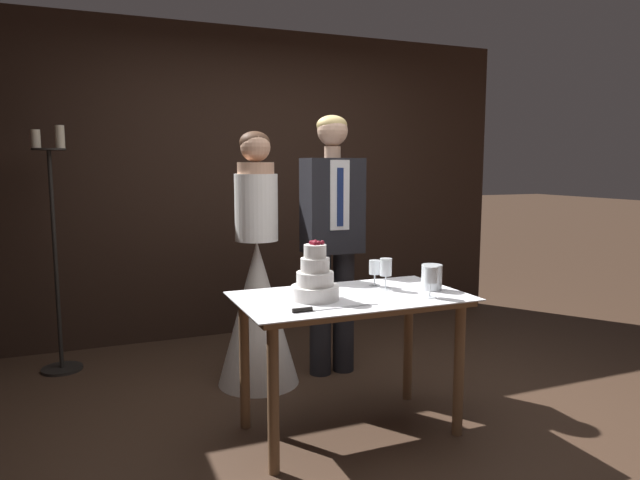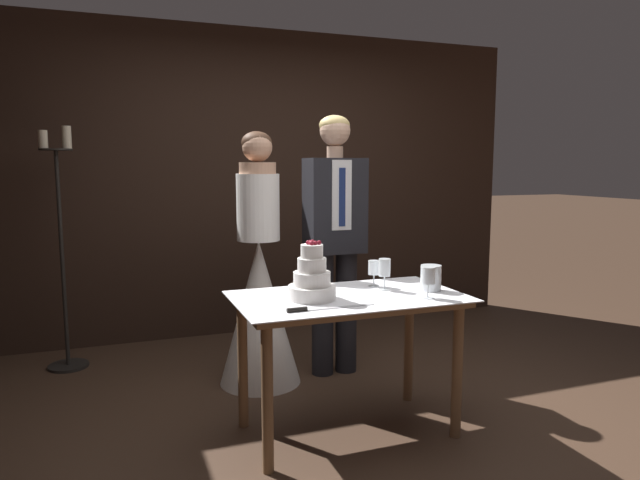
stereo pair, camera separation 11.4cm
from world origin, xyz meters
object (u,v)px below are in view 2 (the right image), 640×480
object	(u,v)px
cake_table	(348,315)
wine_glass_far	(428,277)
groom	(335,232)
candle_stand	(62,257)
cake_knife	(315,309)
bride	(259,294)
tiered_cake	(312,280)
hurricane_candle	(431,278)
wine_glass_middle	(374,269)
wine_glass_near	(385,269)

from	to	relation	value
cake_table	wine_glass_far	size ratio (longest dim) A/B	7.42
groom	candle_stand	bearing A→B (deg)	156.70
cake_knife	bride	world-z (taller)	bride
bride	cake_table	bearing A→B (deg)	-72.78
tiered_cake	groom	distance (m)	1.00
hurricane_candle	candle_stand	distance (m)	2.59
tiered_cake	groom	world-z (taller)	groom
cake_knife	hurricane_candle	world-z (taller)	hurricane_candle
hurricane_candle	groom	world-z (taller)	groom
cake_table	wine_glass_middle	bearing A→B (deg)	36.18
tiered_cake	wine_glass_far	xyz separation A→B (m)	(0.58, -0.18, 0.01)
cake_knife	bride	size ratio (longest dim) A/B	0.27
wine_glass_near	candle_stand	xyz separation A→B (m)	(-1.75, 1.57, -0.07)
wine_glass_far	hurricane_candle	distance (m)	0.19
tiered_cake	candle_stand	xyz separation A→B (m)	(-1.30, 1.64, -0.06)
wine_glass_middle	bride	xyz separation A→B (m)	(-0.50, 0.70, -0.25)
wine_glass_far	candle_stand	world-z (taller)	candle_stand
candle_stand	wine_glass_near	bearing A→B (deg)	-41.78
hurricane_candle	bride	world-z (taller)	bride
wine_glass_near	wine_glass_far	world-z (taller)	wine_glass_near
cake_table	tiered_cake	world-z (taller)	tiered_cake
tiered_cake	groom	xyz separation A→B (m)	(0.48, 0.87, 0.13)
cake_table	tiered_cake	size ratio (longest dim) A/B	3.96
wine_glass_middle	candle_stand	distance (m)	2.27
wine_glass_middle	wine_glass_far	xyz separation A→B (m)	(0.14, -0.36, 0.01)
wine_glass_far	wine_glass_near	bearing A→B (deg)	115.71
wine_glass_middle	wine_glass_far	distance (m)	0.39
wine_glass_far	bride	distance (m)	1.27
wine_glass_near	groom	xyz separation A→B (m)	(0.02, 0.80, 0.12)
wine_glass_middle	tiered_cake	bearing A→B (deg)	-158.10
cake_table	wine_glass_far	world-z (taller)	wine_glass_far
wine_glass_far	candle_stand	size ratio (longest dim) A/B	0.10
hurricane_candle	groom	size ratio (longest dim) A/B	0.08
cake_knife	wine_glass_middle	distance (m)	0.65
wine_glass_near	groom	size ratio (longest dim) A/B	0.10
cake_table	candle_stand	xyz separation A→B (m)	(-1.50, 1.63, 0.15)
hurricane_candle	bride	size ratio (longest dim) A/B	0.09
hurricane_candle	candle_stand	bearing A→B (deg)	139.95
wine_glass_middle	wine_glass_near	bearing A→B (deg)	-82.27
wine_glass_near	wine_glass_middle	bearing A→B (deg)	97.73
wine_glass_far	bride	xyz separation A→B (m)	(-0.64, 1.06, -0.27)
bride	wine_glass_near	bearing A→B (deg)	-57.22
tiered_cake	wine_glass_far	bearing A→B (deg)	-17.69
wine_glass_middle	groom	distance (m)	0.71
wine_glass_near	candle_stand	world-z (taller)	candle_stand
cake_knife	candle_stand	size ratio (longest dim) A/B	0.26
cake_knife	candle_stand	xyz separation A→B (m)	(-1.23, 1.85, 0.04)
wine_glass_far	wine_glass_middle	bearing A→B (deg)	110.84
groom	candle_stand	xyz separation A→B (m)	(-1.77, 0.76, -0.19)
cake_table	bride	size ratio (longest dim) A/B	0.73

